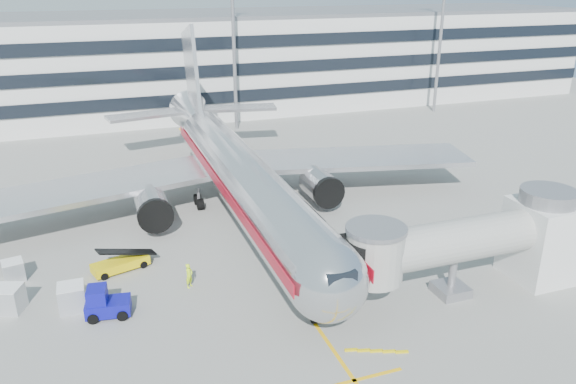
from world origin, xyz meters
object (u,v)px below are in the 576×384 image
object	(u,v)px
cargo_container_right	(13,270)
cargo_container_front	(72,297)
cargo_container_left	(9,299)
ramp_worker	(189,276)
main_jet	(235,170)
baggage_tug	(105,303)
belt_loader	(120,263)

from	to	relation	value
cargo_container_right	cargo_container_front	world-z (taller)	cargo_container_front
cargo_container_left	cargo_container_right	bearing A→B (deg)	91.71
ramp_worker	cargo_container_front	bearing A→B (deg)	135.30
main_jet	baggage_tug	world-z (taller)	main_jet
main_jet	cargo_container_front	xyz separation A→B (m)	(-14.84, -12.71, -3.31)
main_jet	ramp_worker	world-z (taller)	main_jet
main_jet	belt_loader	world-z (taller)	main_jet
cargo_container_front	cargo_container_left	bearing A→B (deg)	162.50
cargo_container_right	baggage_tug	bearing A→B (deg)	-49.64
cargo_container_right	ramp_worker	distance (m)	13.30
main_jet	cargo_container_right	xyz separation A→B (m)	(-18.96, -7.02, -3.46)
main_jet	baggage_tug	bearing A→B (deg)	-131.80
main_jet	belt_loader	xyz separation A→B (m)	(-11.38, -8.21, -3.63)
cargo_container_left	cargo_container_right	xyz separation A→B (m)	(-0.13, 4.43, -0.12)
cargo_container_left	ramp_worker	xyz separation A→B (m)	(11.99, -1.04, 0.05)
belt_loader	cargo_container_left	bearing A→B (deg)	-156.49
baggage_tug	cargo_container_left	distance (m)	6.69
main_jet	baggage_tug	size ratio (longest dim) A/B	16.54
belt_loader	cargo_container_front	distance (m)	5.68
cargo_container_right	ramp_worker	bearing A→B (deg)	-24.27
baggage_tug	ramp_worker	size ratio (longest dim) A/B	1.64
belt_loader	baggage_tug	size ratio (longest dim) A/B	1.49
baggage_tug	ramp_worker	world-z (taller)	baggage_tug
cargo_container_front	belt_loader	bearing A→B (deg)	52.45
cargo_container_front	ramp_worker	bearing A→B (deg)	1.58
baggage_tug	ramp_worker	xyz separation A→B (m)	(5.94, 1.81, -0.00)
ramp_worker	cargo_container_right	bearing A→B (deg)	109.45
main_jet	cargo_container_left	world-z (taller)	main_jet
baggage_tug	main_jet	bearing A→B (deg)	48.20
belt_loader	ramp_worker	xyz separation A→B (m)	(4.54, -4.28, 0.33)
baggage_tug	cargo_container_front	xyz separation A→B (m)	(-2.06, 1.59, -0.02)
cargo_container_right	ramp_worker	size ratio (longest dim) A/B	0.90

